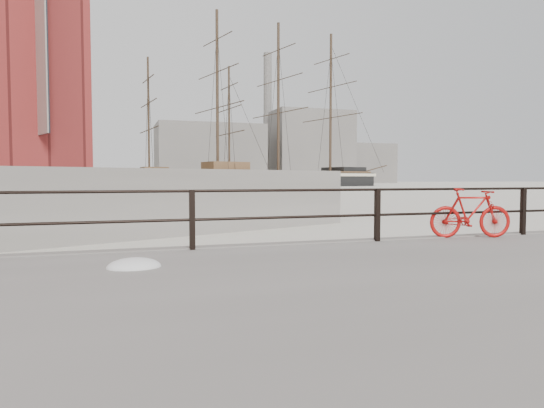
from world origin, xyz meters
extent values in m
plane|color=white|center=(0.00, 0.00, 0.00)|extent=(400.00, 400.00, 0.00)
imported|color=#AB0D0B|center=(-1.46, -0.27, 0.85)|extent=(1.66, 0.65, 1.00)
ellipsoid|color=white|center=(-7.99, -1.53, 0.48)|extent=(0.72, 0.56, 0.26)
cube|color=gray|center=(20.00, 140.00, 9.00)|extent=(32.00, 18.00, 18.00)
cube|color=gray|center=(55.00, 145.00, 12.00)|extent=(26.00, 20.00, 24.00)
cube|color=gray|center=(78.00, 150.00, 7.00)|extent=(20.00, 16.00, 14.00)
cylinder|color=gray|center=(42.00, 150.00, 22.00)|extent=(2.80, 2.80, 44.00)
camera|label=1|loc=(-8.24, -8.21, 1.54)|focal=32.00mm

